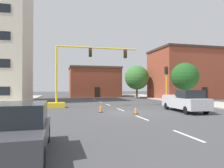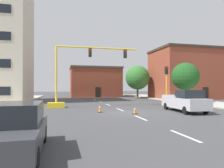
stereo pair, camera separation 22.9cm
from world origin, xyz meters
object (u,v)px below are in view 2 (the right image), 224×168
object	(u,v)px
traffic_light_pole_right	(167,77)
tree_right_far	(138,78)
sedan_dark_gray_near_left	(14,129)
pickup_truck_silver	(184,101)
tree_right_mid	(185,76)
traffic_cone_roadside_b	(135,110)
traffic_signal_gantry	(69,86)
traffic_cone_roadside_a	(100,108)

from	to	relation	value
traffic_light_pole_right	tree_right_far	world-z (taller)	tree_right_far
sedan_dark_gray_near_left	pickup_truck_silver	bearing A→B (deg)	36.20
tree_right_mid	traffic_light_pole_right	bearing A→B (deg)	-151.51
tree_right_mid	sedan_dark_gray_near_left	bearing A→B (deg)	-135.79
pickup_truck_silver	traffic_cone_roadside_b	xyz separation A→B (m)	(-4.93, -0.34, -0.68)
traffic_signal_gantry	pickup_truck_silver	size ratio (longest dim) A/B	1.84
traffic_cone_roadside_a	traffic_cone_roadside_b	distance (m)	3.16
tree_right_mid	pickup_truck_silver	size ratio (longest dim) A/B	1.02
traffic_signal_gantry	traffic_cone_roadside_a	world-z (taller)	traffic_signal_gantry
traffic_cone_roadside_b	traffic_signal_gantry	bearing A→B (deg)	127.42
traffic_light_pole_right	traffic_cone_roadside_b	distance (m)	10.08
traffic_cone_roadside_a	traffic_cone_roadside_b	xyz separation A→B (m)	(2.68, -1.68, -0.07)
tree_right_mid	traffic_cone_roadside_b	bearing A→B (deg)	-140.07
tree_right_far	traffic_cone_roadside_b	size ratio (longest dim) A/B	10.81
traffic_signal_gantry	traffic_cone_roadside_b	xyz separation A→B (m)	(5.24, -6.85, -2.02)
traffic_signal_gantry	pickup_truck_silver	world-z (taller)	traffic_signal_gantry
sedan_dark_gray_near_left	traffic_light_pole_right	bearing A→B (deg)	47.69
pickup_truck_silver	tree_right_mid	bearing A→B (deg)	55.92
tree_right_far	pickup_truck_silver	size ratio (longest dim) A/B	1.17
traffic_signal_gantry	traffic_cone_roadside_a	size ratio (longest dim) A/B	13.73
pickup_truck_silver	traffic_cone_roadside_b	distance (m)	4.99
traffic_signal_gantry	traffic_cone_roadside_b	world-z (taller)	traffic_signal_gantry
tree_right_far	sedan_dark_gray_near_left	bearing A→B (deg)	-117.75
traffic_signal_gantry	traffic_light_pole_right	xyz separation A→B (m)	(11.93, -0.04, 1.22)
traffic_signal_gantry	traffic_light_pole_right	bearing A→B (deg)	-0.17
traffic_signal_gantry	tree_right_mid	xyz separation A→B (m)	(16.07, 2.21, 1.42)
traffic_light_pole_right	tree_right_mid	distance (m)	4.71
sedan_dark_gray_near_left	traffic_cone_roadside_a	bearing A→B (deg)	65.33
tree_right_far	tree_right_mid	bearing A→B (deg)	-78.80
tree_right_far	traffic_cone_roadside_b	world-z (taller)	tree_right_far
sedan_dark_gray_near_left	traffic_cone_roadside_a	world-z (taller)	sedan_dark_gray_near_left
traffic_signal_gantry	sedan_dark_gray_near_left	distance (m)	15.79
tree_right_mid	pickup_truck_silver	world-z (taller)	tree_right_mid
traffic_cone_roadside_b	traffic_light_pole_right	bearing A→B (deg)	45.55
sedan_dark_gray_near_left	traffic_cone_roadside_b	bearing A→B (deg)	49.47
traffic_light_pole_right	pickup_truck_silver	xyz separation A→B (m)	(-1.76, -6.47, -2.55)
pickup_truck_silver	tree_right_far	bearing A→B (deg)	80.67
traffic_light_pole_right	sedan_dark_gray_near_left	bearing A→B (deg)	-132.31
traffic_light_pole_right	tree_right_mid	size ratio (longest dim) A/B	0.85
traffic_light_pole_right	traffic_cone_roadside_b	bearing A→B (deg)	-134.45
sedan_dark_gray_near_left	tree_right_mid	bearing A→B (deg)	44.21
sedan_dark_gray_near_left	traffic_cone_roadside_b	distance (m)	11.49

